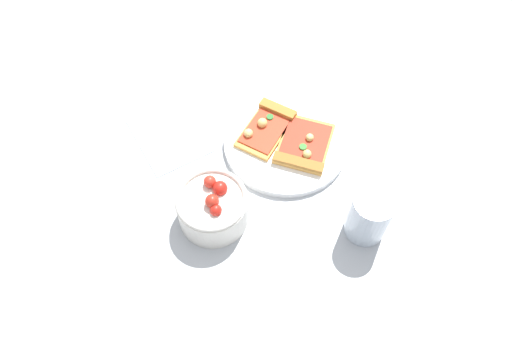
{
  "coord_description": "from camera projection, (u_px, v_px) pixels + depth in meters",
  "views": [
    {
      "loc": [
        0.35,
        -0.46,
        0.76
      ],
      "look_at": [
        0.03,
        -0.13,
        0.03
      ],
      "focal_mm": 33.55,
      "sensor_mm": 36.0,
      "label": 1
    }
  ],
  "objects": [
    {
      "name": "ground_plane",
      "position": [
        292.0,
        129.0,
        0.95
      ],
      "size": [
        2.4,
        2.4,
        0.0
      ],
      "primitive_type": "plane",
      "color": "#B2B7BC",
      "rests_on": "ground"
    },
    {
      "name": "plate",
      "position": [
        286.0,
        142.0,
        0.93
      ],
      "size": [
        0.24,
        0.24,
        0.01
      ],
      "primitive_type": "cylinder",
      "color": "white",
      "rests_on": "ground_plane"
    },
    {
      "name": "pizza_slice_near",
      "position": [
        304.0,
        147.0,
        0.91
      ],
      "size": [
        0.14,
        0.15,
        0.02
      ],
      "color": "gold",
      "rests_on": "plate"
    },
    {
      "name": "pizza_slice_far",
      "position": [
        268.0,
        125.0,
        0.93
      ],
      "size": [
        0.1,
        0.14,
        0.03
      ],
      "color": "gold",
      "rests_on": "plate"
    },
    {
      "name": "salad_bowl",
      "position": [
        213.0,
        207.0,
        0.82
      ],
      "size": [
        0.12,
        0.12,
        0.09
      ],
      "color": "white",
      "rests_on": "ground_plane"
    },
    {
      "name": "soda_glass",
      "position": [
        369.0,
        217.0,
        0.8
      ],
      "size": [
        0.07,
        0.07,
        0.1
      ],
      "color": "silver",
      "rests_on": "ground_plane"
    },
    {
      "name": "paper_napkin",
      "position": [
        169.0,
        135.0,
        0.94
      ],
      "size": [
        0.18,
        0.16,
        0.0
      ],
      "primitive_type": "cube",
      "rotation": [
        0.0,
        0.0,
        -0.27
      ],
      "color": "white",
      "rests_on": "ground_plane"
    }
  ]
}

